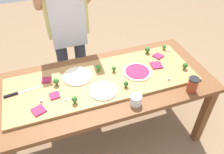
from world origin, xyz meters
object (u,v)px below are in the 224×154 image
(chefs_knife, at_px, (17,93))
(cheese_crumble_d, at_px, (169,79))
(broccoli_floret_center_right, at_px, (56,81))
(cheese_crumble_a, at_px, (41,101))
(prep_table, at_px, (103,90))
(pizza_slice_far_right, at_px, (55,96))
(broccoli_floret_back_mid, at_px, (114,68))
(broccoli_floret_center_left, at_px, (75,99))
(pizza_slice_far_left, at_px, (158,56))
(broccoli_floret_back_right, at_px, (164,47))
(pizza_slice_near_right, at_px, (46,80))
(pizza_whole_cheese_artichoke, at_px, (103,90))
(broccoli_floret_front_mid, at_px, (99,67))
(broccoli_floret_back_left, at_px, (126,84))
(pizza_whole_beet_magenta, at_px, (137,72))
(pizza_slice_center, at_px, (39,110))
(pizza_slice_near_left, at_px, (156,65))
(sauce_jar, at_px, (193,85))
(broccoli_floret_front_left, at_px, (147,50))
(cheese_crumble_b, at_px, (66,100))
(pizza_whole_white_garlic, at_px, (77,76))
(flour_cup, at_px, (136,101))
(broccoli_floret_front_right, at_px, (185,66))
(cook_center, at_px, (67,24))

(chefs_knife, height_order, cheese_crumble_d, cheese_crumble_d)
(broccoli_floret_center_right, xyz_separation_m, cheese_crumble_a, (-0.14, -0.15, -0.03))
(prep_table, xyz_separation_m, pizza_slice_far_right, (-0.42, -0.05, 0.12))
(pizza_slice_far_right, xyz_separation_m, broccoli_floret_back_mid, (0.54, 0.13, 0.03))
(pizza_slice_far_right, bearing_deg, broccoli_floret_center_left, -42.58)
(pizza_slice_far_left, relative_size, broccoli_floret_back_right, 1.58)
(pizza_slice_near_right, bearing_deg, pizza_whole_cheese_artichoke, -33.98)
(prep_table, height_order, broccoli_floret_front_mid, broccoli_floret_front_mid)
(broccoli_floret_back_right, bearing_deg, broccoli_floret_back_left, -145.92)
(prep_table, xyz_separation_m, broccoli_floret_center_left, (-0.28, -0.18, 0.15))
(pizza_whole_beet_magenta, relative_size, pizza_slice_center, 2.90)
(broccoli_floret_center_left, bearing_deg, prep_table, 32.36)
(cheese_crumble_a, height_order, cheese_crumble_d, same)
(pizza_slice_near_left, xyz_separation_m, broccoli_floret_front_mid, (-0.52, 0.10, 0.03))
(sauce_jar, bearing_deg, broccoli_floret_front_left, 101.23)
(broccoli_floret_back_left, height_order, cheese_crumble_d, broccoli_floret_back_left)
(pizza_slice_far_left, bearing_deg, cheese_crumble_b, -163.29)
(pizza_whole_white_garlic, relative_size, broccoli_floret_center_right, 3.78)
(pizza_whole_beet_magenta, xyz_separation_m, pizza_slice_far_right, (-0.74, -0.05, -0.00))
(flour_cup, bearing_deg, pizza_slice_far_left, 46.78)
(pizza_slice_far_right, height_order, broccoli_floret_back_right, broccoli_floret_back_right)
(pizza_slice_far_right, height_order, broccoli_floret_back_mid, broccoli_floret_back_mid)
(broccoli_floret_front_right, relative_size, sauce_jar, 0.46)
(pizza_slice_center, distance_m, pizza_slice_near_left, 1.09)
(chefs_knife, relative_size, pizza_whole_beet_magenta, 1.12)
(broccoli_floret_back_left, bearing_deg, pizza_whole_cheese_artichoke, 175.34)
(pizza_slice_near_left, height_order, broccoli_floret_front_mid, broccoli_floret_front_mid)
(pizza_whole_white_garlic, height_order, pizza_whole_beet_magenta, same)
(broccoli_floret_back_left, bearing_deg, sauce_jar, -21.75)
(pizza_whole_beet_magenta, bearing_deg, pizza_slice_far_right, -175.86)
(pizza_slice_far_left, distance_m, broccoli_floret_center_left, 0.95)
(broccoli_floret_back_mid, bearing_deg, broccoli_floret_back_left, -83.38)
(chefs_knife, bearing_deg, pizza_slice_far_right, -24.13)
(pizza_slice_far_right, distance_m, broccoli_floret_back_mid, 0.56)
(pizza_whole_beet_magenta, xyz_separation_m, broccoli_floret_front_right, (0.42, -0.10, 0.03))
(pizza_slice_near_left, distance_m, cook_center, 0.96)
(pizza_whole_white_garlic, height_order, broccoli_floret_back_right, broccoli_floret_back_right)
(broccoli_floret_front_left, distance_m, broccoli_floret_center_right, 0.93)
(prep_table, bearing_deg, broccoli_floret_front_left, 24.50)
(broccoli_floret_center_right, distance_m, cheese_crumble_b, 0.21)
(cheese_crumble_d, bearing_deg, pizza_slice_far_left, 77.40)
(cook_center, bearing_deg, chefs_knife, -131.82)
(pizza_slice_near_right, bearing_deg, sauce_jar, -24.10)
(prep_table, distance_m, cheese_crumble_b, 0.39)
(pizza_slice_center, height_order, cheese_crumble_b, cheese_crumble_b)
(broccoli_floret_back_left, xyz_separation_m, cheese_crumble_a, (-0.68, 0.06, -0.02))
(pizza_whole_cheese_artichoke, height_order, broccoli_floret_center_right, broccoli_floret_center_right)
(broccoli_floret_front_right, height_order, cheese_crumble_d, broccoli_floret_front_right)
(pizza_whole_cheese_artichoke, distance_m, pizza_slice_center, 0.51)
(pizza_slice_far_left, height_order, broccoli_floret_front_left, broccoli_floret_front_left)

